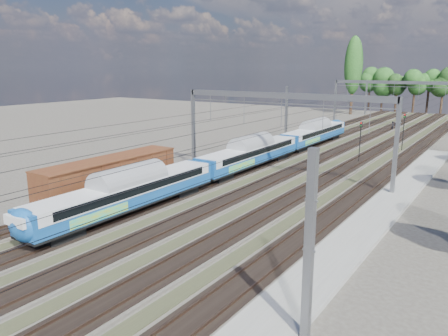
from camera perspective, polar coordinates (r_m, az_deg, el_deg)
The scene contains 11 objects.
ground at distance 25.53m, azimuth -25.97°, elevation -15.23°, with size 220.00×220.00×0.00m, color #47423A.
track_bed at distance 60.28m, azimuth 13.69°, elevation 1.73°, with size 21.00×130.00×0.34m.
platform at distance 33.70m, azimuth 17.98°, elevation -7.36°, with size 3.00×70.00×0.30m, color gray.
catenary at distance 66.56m, azimuth 16.59°, elevation 8.08°, with size 25.65×130.00×9.00m.
tree_belt at distance 107.76m, azimuth 26.73°, elevation 9.85°, with size 40.10×99.52×11.75m.
poplar at distance 114.05m, azimuth 16.57°, elevation 12.69°, with size 4.40×4.40×19.04m.
emu_train at distance 49.47m, azimuth 3.33°, elevation 2.28°, with size 2.69×56.90×3.93m.
freight_boxcar at distance 39.77m, azimuth -14.62°, elevation -0.94°, with size 2.91×14.05×3.62m.
worker at distance 87.38m, azimuth 21.18°, elevation 5.15°, with size 0.63×0.41×1.73m, color black.
signal_near at distance 55.70m, azimuth 17.38°, elevation 3.86°, with size 0.36×0.33×5.09m.
signal_far at distance 66.14m, azimuth 22.42°, elevation 4.93°, with size 0.35×0.32×5.26m.
Camera 1 is at (20.13, -10.66, 11.52)m, focal length 35.00 mm.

